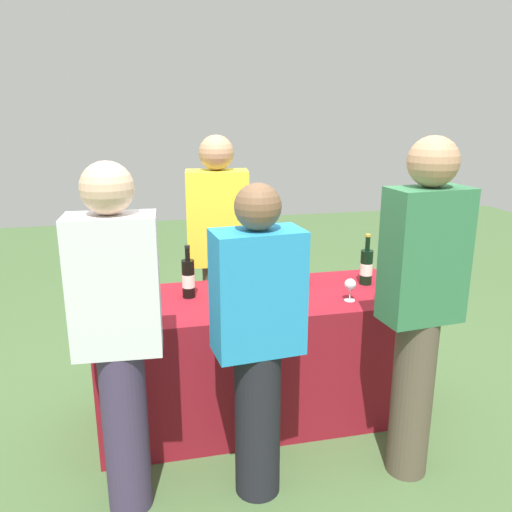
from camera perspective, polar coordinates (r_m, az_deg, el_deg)
ground_plane at (r=3.48m, az=-0.00°, el=-16.66°), size 12.00×12.00×0.00m
tasting_table at (r=3.28m, az=-0.00°, el=-10.86°), size 1.86×0.72×0.79m
wine_bottle_0 at (r=3.10m, az=-7.35°, el=-2.40°), size 0.08×0.08×0.32m
wine_bottle_1 at (r=3.19m, az=0.22°, el=-1.87°), size 0.07×0.07×0.30m
wine_bottle_2 at (r=3.32m, az=5.05°, el=-1.07°), size 0.07×0.07×0.33m
wine_bottle_3 at (r=3.38m, az=11.88°, el=-1.12°), size 0.08×0.08×0.32m
wine_glass_0 at (r=2.96m, az=-2.13°, el=-3.51°), size 0.07×0.07×0.14m
wine_glass_1 at (r=3.03m, az=-0.10°, el=-3.09°), size 0.07×0.07×0.14m
wine_glass_2 at (r=3.04m, az=1.46°, el=-3.28°), size 0.07×0.07×0.13m
wine_glass_3 at (r=3.08m, az=10.19°, el=-3.16°), size 0.07×0.07×0.13m
server_pouring at (r=3.57m, az=-4.11°, el=0.50°), size 0.43×0.27×1.70m
guest_0 at (r=2.43m, az=-14.72°, el=-8.03°), size 0.39×0.23×1.66m
guest_1 at (r=2.48m, az=0.18°, el=-8.83°), size 0.43×0.26×1.56m
guest_2 at (r=2.68m, az=17.41°, el=-4.60°), size 0.40×0.24×1.75m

